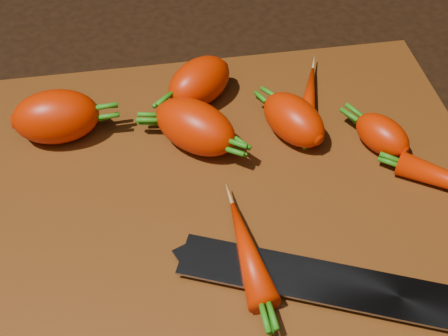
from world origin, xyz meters
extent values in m
cube|color=black|center=(0.00, 0.00, -0.01)|extent=(2.00, 2.00, 0.01)
cube|color=#6D350E|center=(0.00, 0.00, 0.01)|extent=(0.50, 0.40, 0.01)
ellipsoid|color=red|center=(-0.15, 0.10, 0.04)|extent=(0.09, 0.06, 0.05)
ellipsoid|color=red|center=(-0.03, 0.08, 0.03)|extent=(0.07, 0.05, 0.04)
ellipsoid|color=red|center=(-0.02, 0.06, 0.04)|extent=(0.10, 0.10, 0.05)
ellipsoid|color=red|center=(0.08, 0.06, 0.03)|extent=(0.08, 0.09, 0.04)
ellipsoid|color=red|center=(-0.01, 0.13, 0.04)|extent=(0.09, 0.09, 0.05)
ellipsoid|color=red|center=(0.16, 0.03, 0.03)|extent=(0.06, 0.07, 0.04)
ellipsoid|color=red|center=(0.11, 0.10, 0.02)|extent=(0.06, 0.11, 0.02)
ellipsoid|color=red|center=(0.00, -0.08, 0.03)|extent=(0.03, 0.11, 0.03)
cube|color=gray|center=(-0.05, -0.07, 0.02)|extent=(0.22, 0.13, 0.00)
cube|color=gray|center=(0.06, -0.12, 0.02)|extent=(0.03, 0.04, 0.02)
cube|color=black|center=(0.13, -0.15, 0.02)|extent=(0.13, 0.07, 0.02)
cylinder|color=#B2B2B7|center=(0.11, -0.14, 0.03)|extent=(0.01, 0.01, 0.00)
camera|label=1|loc=(-0.06, -0.38, 0.45)|focal=50.00mm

